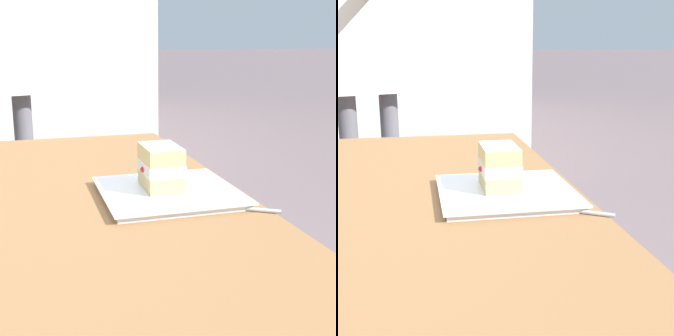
# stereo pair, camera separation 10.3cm
# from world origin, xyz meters

# --- Properties ---
(dessert_plate) EXTENTS (0.29, 0.29, 0.02)m
(dessert_plate) POSITION_xyz_m (0.01, -0.36, 0.69)
(dessert_plate) COLOR white
(dessert_plate) RESTS_ON patio_table
(cake_slice) EXTENTS (0.12, 0.09, 0.09)m
(cake_slice) POSITION_xyz_m (0.02, -0.35, 0.75)
(cake_slice) COLOR #E0C17A
(cake_slice) RESTS_ON dessert_plate
(dessert_fork) EXTENTS (0.10, 0.15, 0.01)m
(dessert_fork) POSITION_xyz_m (-0.11, -0.45, 0.69)
(dessert_fork) COLOR silver
(dessert_fork) RESTS_ON patio_table
(diner_person) EXTENTS (0.61, 0.48, 1.60)m
(diner_person) POSITION_xyz_m (1.06, 0.01, 1.07)
(diner_person) COLOR slate
(diner_person) RESTS_ON ground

